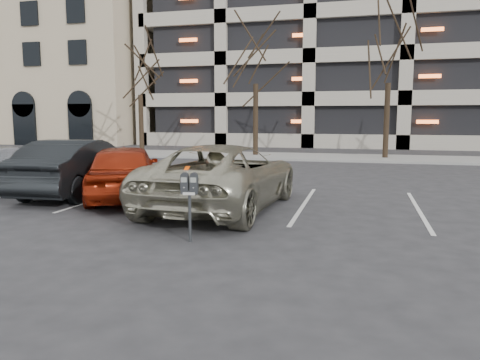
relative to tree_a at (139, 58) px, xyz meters
The scene contains 12 objects.
ground 19.70m from the tree_a, 57.99° to the right, with size 140.00×140.00×0.00m, color #28282B.
sidewalk 11.46m from the tree_a, ahead, with size 80.00×4.00×0.12m, color gray.
stall_lines 17.13m from the tree_a, 57.88° to the right, with size 16.90×5.20×0.00m.
office_building 22.83m from the tree_a, 142.28° to the left, with size 26.00×16.20×15.00m.
tree_a is the anchor object (origin of this frame).
tree_b 7.05m from the tree_a, ahead, with size 3.96×3.96×9.00m.
tree_c 14.02m from the tree_a, ahead, with size 3.88×3.88×8.83m.
parking_meter 20.92m from the tree_a, 61.19° to the right, with size 0.33×0.16×1.25m.
suv_silver 18.18m from the tree_a, 57.10° to the right, with size 2.99×5.91×1.61m.
car_red 16.30m from the tree_a, 65.33° to the right, with size 1.83×4.55×1.55m, color #99240D.
car_dark 15.35m from the tree_a, 70.62° to the right, with size 1.70×4.89×1.61m, color black.
car_silver 14.35m from the tree_a, 81.23° to the right, with size 1.89×4.66×1.35m, color #A4A6AC.
Camera 1 is at (2.81, -9.67, 2.28)m, focal length 35.00 mm.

